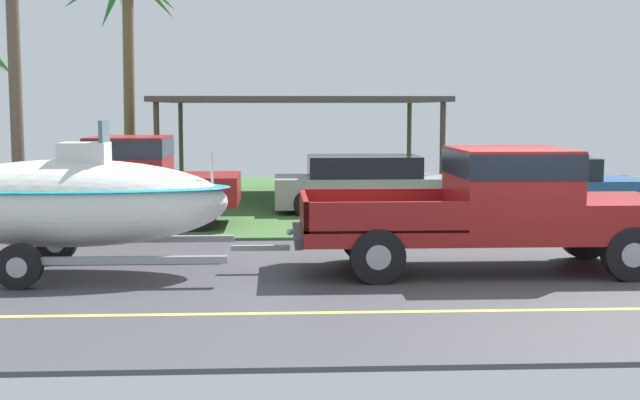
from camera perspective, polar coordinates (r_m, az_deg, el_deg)
ground at (r=20.98m, az=7.20°, el=-0.79°), size 36.00×22.00×0.11m
pickup_truck_towing at (r=13.53m, az=12.36°, el=-0.18°), size 5.88×2.13×1.90m
boat_on_trailer at (r=13.42m, az=-16.44°, el=-0.14°), size 6.00×2.29×2.33m
parked_pickup_background at (r=18.28m, az=-12.65°, el=1.45°), size 5.49×2.04×1.92m
parked_sedan_near at (r=20.45m, az=3.40°, el=1.00°), size 4.70×1.91×1.38m
parked_sedan_far at (r=20.44m, az=14.72°, el=0.80°), size 4.47×1.85×1.38m
carport_awning at (r=23.73m, az=-1.48°, el=6.59°), size 7.55×5.83×2.80m
palm_tree_far_right at (r=24.47m, az=-12.88°, el=12.33°), size 3.23×3.05×6.65m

